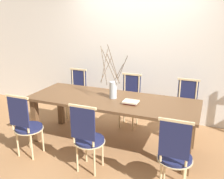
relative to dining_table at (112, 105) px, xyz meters
name	(u,v)px	position (x,y,z in m)	size (l,w,h in m)	color
ground_plane	(112,144)	(0.00, 0.00, -0.67)	(16.00, 16.00, 0.00)	#9E7047
wall_rear	(138,36)	(0.00, 1.29, 0.93)	(12.00, 0.06, 3.20)	silver
dining_table	(112,105)	(0.00, 0.00, 0.00)	(2.57, 0.94, 0.76)	brown
chair_near_leftend	(26,124)	(-1.00, -0.77, -0.16)	(0.41, 0.41, 0.96)	#1E234C
chair_near_left	(88,136)	(-0.02, -0.77, -0.16)	(0.41, 0.41, 0.96)	#1E234C
chair_near_center	(175,154)	(1.07, -0.77, -0.16)	(0.41, 0.41, 0.96)	#1E234C
chair_far_leftend	(76,93)	(-1.08, 0.77, -0.16)	(0.41, 0.41, 0.96)	#1E234C
chair_far_left	(130,100)	(0.03, 0.77, -0.16)	(0.41, 0.41, 0.96)	#1E234C
chair_far_center	(186,107)	(1.02, 0.77, -0.16)	(0.41, 0.41, 0.96)	#1E234C
vase_centerpiece	(113,88)	(0.00, 0.04, 0.25)	(0.43, 0.43, 0.83)	#B2BCC1
book_stack	(131,102)	(0.32, -0.08, 0.12)	(0.22, 0.18, 0.04)	maroon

